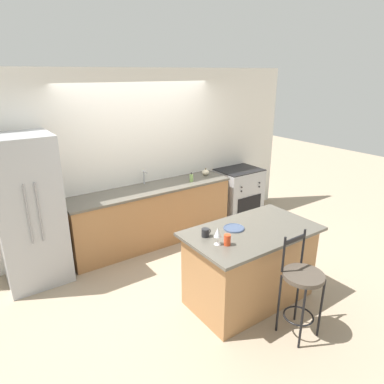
{
  "coord_description": "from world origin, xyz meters",
  "views": [
    {
      "loc": [
        -2.34,
        -4.16,
        2.65
      ],
      "look_at": [
        0.1,
        -0.63,
        1.13
      ],
      "focal_mm": 32.0,
      "sensor_mm": 36.0,
      "label": 1
    }
  ],
  "objects_px": {
    "wine_glass": "(217,233)",
    "coffee_mug": "(206,233)",
    "pumpkin_decoration": "(206,172)",
    "bar_stool_near": "(302,285)",
    "oven_range": "(238,193)",
    "tumbler_cup": "(227,240)",
    "dinner_plate": "(234,228)",
    "soap_bottle": "(191,178)",
    "refrigerator": "(29,211)"
  },
  "relations": [
    {
      "from": "coffee_mug",
      "to": "tumbler_cup",
      "type": "xyz_separation_m",
      "value": [
        0.07,
        -0.29,
        0.01
      ]
    },
    {
      "from": "wine_glass",
      "to": "bar_stool_near",
      "type": "bearing_deg",
      "value": -50.8
    },
    {
      "from": "pumpkin_decoration",
      "to": "refrigerator",
      "type": "bearing_deg",
      "value": -177.75
    },
    {
      "from": "refrigerator",
      "to": "oven_range",
      "type": "relative_size",
      "value": 2.08
    },
    {
      "from": "wine_glass",
      "to": "pumpkin_decoration",
      "type": "distance_m",
      "value": 2.52
    },
    {
      "from": "oven_range",
      "to": "dinner_plate",
      "type": "relative_size",
      "value": 3.85
    },
    {
      "from": "dinner_plate",
      "to": "tumbler_cup",
      "type": "relative_size",
      "value": 2.07
    },
    {
      "from": "oven_range",
      "to": "bar_stool_near",
      "type": "bearing_deg",
      "value": -120.23
    },
    {
      "from": "tumbler_cup",
      "to": "pumpkin_decoration",
      "type": "bearing_deg",
      "value": 58.3
    },
    {
      "from": "wine_glass",
      "to": "coffee_mug",
      "type": "relative_size",
      "value": 1.63
    },
    {
      "from": "wine_glass",
      "to": "coffee_mug",
      "type": "xyz_separation_m",
      "value": [
        0.01,
        0.22,
        -0.09
      ]
    },
    {
      "from": "refrigerator",
      "to": "wine_glass",
      "type": "height_order",
      "value": "refrigerator"
    },
    {
      "from": "dinner_plate",
      "to": "bar_stool_near",
      "type": "bearing_deg",
      "value": -79.43
    },
    {
      "from": "wine_glass",
      "to": "soap_bottle",
      "type": "xyz_separation_m",
      "value": [
        0.99,
        1.92,
        -0.06
      ]
    },
    {
      "from": "oven_range",
      "to": "tumbler_cup",
      "type": "distance_m",
      "value": 2.98
    },
    {
      "from": "wine_glass",
      "to": "tumbler_cup",
      "type": "relative_size",
      "value": 1.61
    },
    {
      "from": "bar_stool_near",
      "to": "soap_bottle",
      "type": "xyz_separation_m",
      "value": [
        0.44,
        2.6,
        0.4
      ]
    },
    {
      "from": "bar_stool_near",
      "to": "pumpkin_decoration",
      "type": "relative_size",
      "value": 9.01
    },
    {
      "from": "refrigerator",
      "to": "bar_stool_near",
      "type": "height_order",
      "value": "refrigerator"
    },
    {
      "from": "dinner_plate",
      "to": "pumpkin_decoration",
      "type": "relative_size",
      "value": 1.95
    },
    {
      "from": "tumbler_cup",
      "to": "bar_stool_near",
      "type": "bearing_deg",
      "value": -52.02
    },
    {
      "from": "tumbler_cup",
      "to": "refrigerator",
      "type": "bearing_deg",
      "value": 127.09
    },
    {
      "from": "oven_range",
      "to": "dinner_plate",
      "type": "distance_m",
      "value": 2.58
    },
    {
      "from": "oven_range",
      "to": "dinner_plate",
      "type": "xyz_separation_m",
      "value": [
        -1.74,
        -1.84,
        0.47
      ]
    },
    {
      "from": "coffee_mug",
      "to": "soap_bottle",
      "type": "bearing_deg",
      "value": 59.95
    },
    {
      "from": "refrigerator",
      "to": "soap_bottle",
      "type": "xyz_separation_m",
      "value": [
        2.46,
        -0.06,
        0.02
      ]
    },
    {
      "from": "refrigerator",
      "to": "bar_stool_near",
      "type": "bearing_deg",
      "value": -52.7
    },
    {
      "from": "refrigerator",
      "to": "tumbler_cup",
      "type": "distance_m",
      "value": 2.56
    },
    {
      "from": "bar_stool_near",
      "to": "wine_glass",
      "type": "relative_size",
      "value": 5.93
    },
    {
      "from": "pumpkin_decoration",
      "to": "bar_stool_near",
      "type": "bearing_deg",
      "value": -107.08
    },
    {
      "from": "refrigerator",
      "to": "pumpkin_decoration",
      "type": "height_order",
      "value": "refrigerator"
    },
    {
      "from": "tumbler_cup",
      "to": "pumpkin_decoration",
      "type": "distance_m",
      "value": 2.54
    },
    {
      "from": "coffee_mug",
      "to": "pumpkin_decoration",
      "type": "xyz_separation_m",
      "value": [
        1.4,
        1.87,
        0.01
      ]
    },
    {
      "from": "coffee_mug",
      "to": "soap_bottle",
      "type": "relative_size",
      "value": 0.76
    },
    {
      "from": "refrigerator",
      "to": "tumbler_cup",
      "type": "bearing_deg",
      "value": -52.91
    },
    {
      "from": "refrigerator",
      "to": "bar_stool_near",
      "type": "distance_m",
      "value": 3.37
    },
    {
      "from": "bar_stool_near",
      "to": "coffee_mug",
      "type": "relative_size",
      "value": 9.66
    },
    {
      "from": "oven_range",
      "to": "tumbler_cup",
      "type": "xyz_separation_m",
      "value": [
        -2.06,
        -2.09,
        0.52
      ]
    },
    {
      "from": "coffee_mug",
      "to": "pumpkin_decoration",
      "type": "distance_m",
      "value": 2.34
    },
    {
      "from": "pumpkin_decoration",
      "to": "soap_bottle",
      "type": "distance_m",
      "value": 0.45
    },
    {
      "from": "pumpkin_decoration",
      "to": "dinner_plate",
      "type": "bearing_deg",
      "value": -118.06
    },
    {
      "from": "bar_stool_near",
      "to": "pumpkin_decoration",
      "type": "xyz_separation_m",
      "value": [
        0.85,
        2.77,
        0.38
      ]
    },
    {
      "from": "wine_glass",
      "to": "pumpkin_decoration",
      "type": "height_order",
      "value": "wine_glass"
    },
    {
      "from": "wine_glass",
      "to": "tumbler_cup",
      "type": "distance_m",
      "value": 0.13
    },
    {
      "from": "coffee_mug",
      "to": "oven_range",
      "type": "bearing_deg",
      "value": 40.35
    },
    {
      "from": "oven_range",
      "to": "soap_bottle",
      "type": "bearing_deg",
      "value": -174.73
    },
    {
      "from": "oven_range",
      "to": "coffee_mug",
      "type": "relative_size",
      "value": 8.06
    },
    {
      "from": "refrigerator",
      "to": "coffee_mug",
      "type": "bearing_deg",
      "value": -49.99
    },
    {
      "from": "pumpkin_decoration",
      "to": "oven_range",
      "type": "bearing_deg",
      "value": -5.05
    },
    {
      "from": "tumbler_cup",
      "to": "soap_bottle",
      "type": "xyz_separation_m",
      "value": [
        0.92,
        1.99,
        0.01
      ]
    }
  ]
}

